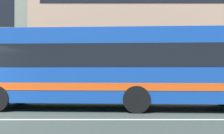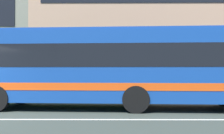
# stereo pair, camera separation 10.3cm
# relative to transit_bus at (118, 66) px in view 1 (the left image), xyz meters

# --- Properties ---
(hedge_row_far) EXTENTS (14.48, 1.10, 1.14)m
(hedge_row_far) POSITION_rel_transit_bus_xyz_m (-6.16, 3.95, -1.20)
(hedge_row_far) COLOR #2E6B29
(hedge_row_far) RESTS_ON ground_plane
(apartment_block_right) EXTENTS (22.26, 11.93, 13.35)m
(apartment_block_right) POSITION_rel_transit_bus_xyz_m (4.81, 14.02, 4.91)
(apartment_block_right) COLOR tan
(apartment_block_right) RESTS_ON ground_plane
(transit_bus) EXTENTS (11.30, 3.25, 3.20)m
(transit_bus) POSITION_rel_transit_bus_xyz_m (0.00, 0.00, 0.00)
(transit_bus) COLOR #154195
(transit_bus) RESTS_ON ground_plane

